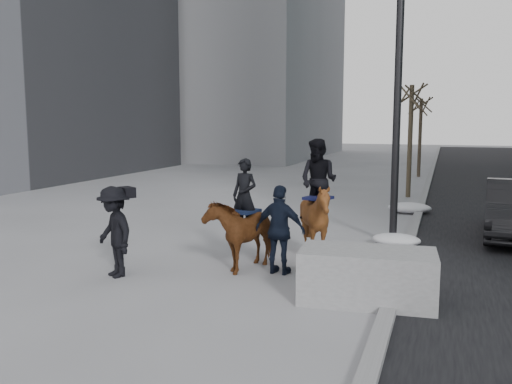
% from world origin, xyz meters
% --- Properties ---
extents(ground, '(120.00, 120.00, 0.00)m').
position_xyz_m(ground, '(0.00, 0.00, 0.00)').
color(ground, gray).
rests_on(ground, ground).
extents(curb, '(0.25, 90.00, 0.12)m').
position_xyz_m(curb, '(3.00, 10.00, 0.06)').
color(curb, gray).
rests_on(curb, ground).
extents(planter, '(2.28, 1.28, 0.88)m').
position_xyz_m(planter, '(2.60, -0.64, 0.44)').
color(planter, '#969698').
rests_on(planter, ground).
extents(tree_near, '(1.20, 1.20, 4.82)m').
position_xyz_m(tree_near, '(2.40, 12.38, 2.41)').
color(tree_near, '#393022').
rests_on(tree_near, ground).
extents(tree_far, '(1.20, 1.20, 4.58)m').
position_xyz_m(tree_far, '(2.40, 20.49, 2.29)').
color(tree_far, '#392B21').
rests_on(tree_far, ground).
extents(mounted_left, '(1.19, 1.87, 2.23)m').
position_xyz_m(mounted_left, '(-0.12, 0.70, 0.83)').
color(mounted_left, '#48260E').
rests_on(mounted_left, ground).
extents(mounted_right, '(1.77, 1.89, 2.61)m').
position_xyz_m(mounted_right, '(1.19, 1.72, 1.05)').
color(mounted_right, '#522F10').
rests_on(mounted_right, ground).
extents(feeder, '(1.07, 0.91, 1.75)m').
position_xyz_m(feeder, '(0.75, 0.49, 0.88)').
color(feeder, black).
rests_on(feeder, ground).
extents(camera_crew, '(1.31, 1.16, 1.75)m').
position_xyz_m(camera_crew, '(-2.20, -0.75, 0.89)').
color(camera_crew, black).
rests_on(camera_crew, ground).
extents(lamppost, '(0.25, 2.55, 9.09)m').
position_xyz_m(lamppost, '(2.60, 4.14, 4.99)').
color(lamppost, black).
rests_on(lamppost, ground).
extents(snow_piles, '(1.37, 5.66, 0.35)m').
position_xyz_m(snow_piles, '(2.70, 6.74, 0.16)').
color(snow_piles, silver).
rests_on(snow_piles, ground).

